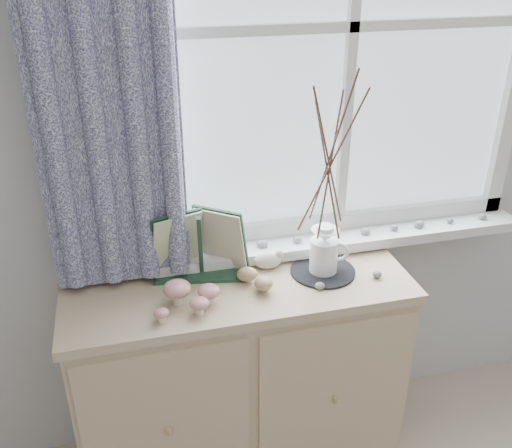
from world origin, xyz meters
name	(u,v)px	position (x,y,z in m)	size (l,w,h in m)	color
sideboard	(240,379)	(-0.15, 1.75, 0.43)	(1.20, 0.45, 0.85)	tan
botanical_book	(201,248)	(-0.27, 1.81, 0.98)	(0.38, 0.13, 0.26)	#1C3B28
toadstool_cluster	(188,295)	(-0.34, 1.66, 0.90)	(0.22, 0.15, 0.09)	silver
wooden_eggs	(255,279)	(-0.10, 1.72, 0.88)	(0.10, 0.12, 0.08)	tan
songbird_figurine	(268,259)	(-0.03, 1.83, 0.89)	(0.14, 0.06, 0.07)	silver
crocheted_doily	(323,271)	(0.16, 1.75, 0.85)	(0.23, 0.23, 0.01)	black
twig_pitcher	(330,159)	(0.16, 1.75, 1.28)	(0.33, 0.33, 0.75)	white
sideboard_pebbles	(323,270)	(0.15, 1.75, 0.86)	(0.33, 0.23, 0.02)	gray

